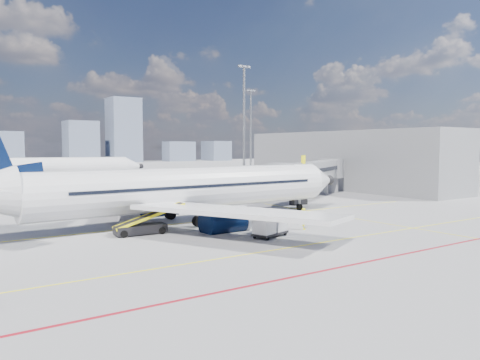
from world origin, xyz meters
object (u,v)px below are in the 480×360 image
at_px(belt_loader, 142,227).
at_px(ramp_worker, 304,219).
at_px(main_aircraft, 176,190).
at_px(baggage_tug, 265,226).
at_px(second_aircraft, 34,169).

distance_m(belt_loader, ramp_worker, 14.01).
distance_m(main_aircraft, baggage_tug, 9.96).
relative_size(second_aircraft, belt_loader, 6.76).
bearing_deg(main_aircraft, baggage_tug, -67.88).
height_order(main_aircraft, belt_loader, main_aircraft).
relative_size(main_aircraft, belt_loader, 6.90).
bearing_deg(main_aircraft, ramp_worker, -51.03).
xyz_separation_m(main_aircraft, belt_loader, (-4.82, -3.32, -2.58)).
xyz_separation_m(baggage_tug, ramp_worker, (4.01, -0.38, 0.32)).
distance_m(second_aircraft, ramp_worker, 65.55).
bearing_deg(second_aircraft, main_aircraft, -80.51).
height_order(main_aircraft, second_aircraft, main_aircraft).
relative_size(baggage_tug, belt_loader, 0.33).
bearing_deg(baggage_tug, main_aircraft, 106.40).
distance_m(main_aircraft, ramp_worker, 12.32).
relative_size(belt_loader, ramp_worker, 3.22).
height_order(second_aircraft, baggage_tug, second_aircraft).
bearing_deg(ramp_worker, belt_loader, 105.50).
bearing_deg(belt_loader, ramp_worker, -20.92).
xyz_separation_m(second_aircraft, baggage_tug, (5.99, -64.36, -2.59)).
bearing_deg(second_aircraft, ramp_worker, -73.89).
bearing_deg(main_aircraft, belt_loader, -147.26).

